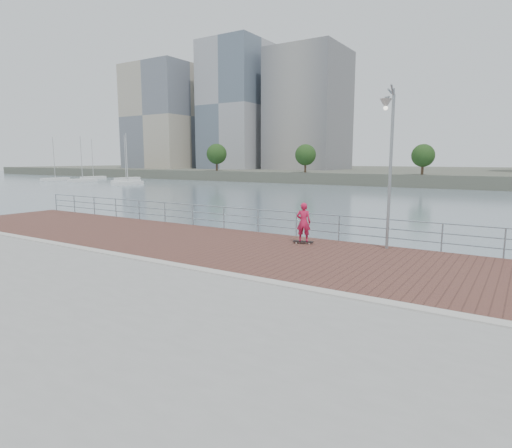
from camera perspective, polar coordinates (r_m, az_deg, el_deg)
The scene contains 10 objects.
water at distance 13.90m, azimuth -4.61°, elevation -14.65°, with size 400.00×400.00×0.00m, color slate.
seawall at distance 10.34m, azimuth -22.57°, elevation -17.80°, with size 40.00×24.00×2.00m, color gray.
brick_lane at distance 16.15m, azimuth 3.07°, elevation -3.81°, with size 40.00×6.80×0.02m, color brown.
curb at distance 13.23m, azimuth -4.71°, elevation -6.55°, with size 40.00×0.40×0.06m, color #B7B5AD.
far_shore at distance 132.92m, azimuth 29.47°, elevation 5.73°, with size 320.00×95.00×2.50m, color #4C5142.
guardrail at distance 19.01m, azimuth 8.16°, elevation 0.10°, with size 39.06×0.06×1.13m.
street_lamp at distance 16.83m, azimuth 17.25°, elevation 10.68°, with size 0.43×1.25×5.91m.
skateboard at distance 17.86m, azimuth 6.31°, elevation -2.36°, with size 0.87×0.45×0.10m.
skateboarder at distance 17.72m, azimuth 6.36°, elevation 0.25°, with size 0.59×0.39×1.62m, color #C51A44.
marina at distance 113.27m, azimuth -19.94°, elevation 5.62°, with size 31.61×20.87×10.88m.
Camera 1 is at (7.78, -10.12, 3.50)m, focal length 30.00 mm.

